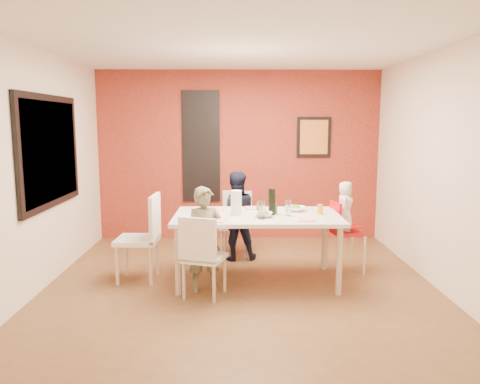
{
  "coord_description": "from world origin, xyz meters",
  "views": [
    {
      "loc": [
        -0.06,
        -5.28,
        1.88
      ],
      "look_at": [
        0.0,
        0.3,
        1.05
      ],
      "focal_mm": 35.0,
      "sensor_mm": 36.0,
      "label": 1
    }
  ],
  "objects_px": {
    "dining_table": "(257,221)",
    "chair_far": "(236,220)",
    "paper_towel_roll": "(236,203)",
    "toddler": "(345,206)",
    "high_chair": "(343,230)",
    "child_near": "(205,239)",
    "chair_near": "(202,253)",
    "wine_bottle": "(272,202)",
    "chair_left": "(145,233)",
    "child_far": "(235,216)"
  },
  "relations": [
    {
      "from": "wine_bottle",
      "to": "paper_towel_roll",
      "type": "distance_m",
      "value": 0.42
    },
    {
      "from": "chair_near",
      "to": "dining_table",
      "type": "bearing_deg",
      "value": -120.38
    },
    {
      "from": "high_chair",
      "to": "child_near",
      "type": "xyz_separation_m",
      "value": [
        -1.69,
        -0.64,
        0.05
      ]
    },
    {
      "from": "dining_table",
      "to": "toddler",
      "type": "relative_size",
      "value": 3.13
    },
    {
      "from": "wine_bottle",
      "to": "chair_left",
      "type": "bearing_deg",
      "value": 178.1
    },
    {
      "from": "chair_left",
      "to": "child_near",
      "type": "bearing_deg",
      "value": 66.12
    },
    {
      "from": "chair_near",
      "to": "paper_towel_roll",
      "type": "xyz_separation_m",
      "value": [
        0.37,
        0.56,
        0.45
      ]
    },
    {
      "from": "toddler",
      "to": "wine_bottle",
      "type": "distance_m",
      "value": 1.0
    },
    {
      "from": "child_near",
      "to": "wine_bottle",
      "type": "distance_m",
      "value": 0.91
    },
    {
      "from": "chair_far",
      "to": "toddler",
      "type": "distance_m",
      "value": 1.62
    },
    {
      "from": "paper_towel_roll",
      "to": "toddler",
      "type": "bearing_deg",
      "value": 13.43
    },
    {
      "from": "high_chair",
      "to": "child_far",
      "type": "height_order",
      "value": "child_far"
    },
    {
      "from": "dining_table",
      "to": "chair_left",
      "type": "bearing_deg",
      "value": 177.81
    },
    {
      "from": "child_near",
      "to": "toddler",
      "type": "height_order",
      "value": "child_near"
    },
    {
      "from": "chair_near",
      "to": "child_far",
      "type": "relative_size",
      "value": 0.74
    },
    {
      "from": "wine_bottle",
      "to": "paper_towel_roll",
      "type": "xyz_separation_m",
      "value": [
        -0.42,
        0.0,
        -0.01
      ]
    },
    {
      "from": "paper_towel_roll",
      "to": "child_far",
      "type": "bearing_deg",
      "value": 90.49
    },
    {
      "from": "chair_far",
      "to": "paper_towel_roll",
      "type": "relative_size",
      "value": 3.16
    },
    {
      "from": "dining_table",
      "to": "chair_far",
      "type": "xyz_separation_m",
      "value": [
        -0.24,
        1.16,
        -0.23
      ]
    },
    {
      "from": "chair_far",
      "to": "chair_left",
      "type": "distance_m",
      "value": 1.56
    },
    {
      "from": "paper_towel_roll",
      "to": "wine_bottle",
      "type": "bearing_deg",
      "value": -0.68
    },
    {
      "from": "dining_table",
      "to": "child_far",
      "type": "height_order",
      "value": "child_far"
    },
    {
      "from": "chair_near",
      "to": "wine_bottle",
      "type": "height_order",
      "value": "wine_bottle"
    },
    {
      "from": "chair_near",
      "to": "wine_bottle",
      "type": "bearing_deg",
      "value": -127.14
    },
    {
      "from": "chair_far",
      "to": "chair_left",
      "type": "bearing_deg",
      "value": -126.21
    },
    {
      "from": "child_near",
      "to": "paper_towel_roll",
      "type": "relative_size",
      "value": 4.13
    },
    {
      "from": "chair_far",
      "to": "high_chair",
      "type": "relative_size",
      "value": 1.0
    },
    {
      "from": "toddler",
      "to": "child_far",
      "type": "bearing_deg",
      "value": 85.97
    },
    {
      "from": "child_near",
      "to": "chair_near",
      "type": "bearing_deg",
      "value": -115.28
    },
    {
      "from": "high_chair",
      "to": "paper_towel_roll",
      "type": "bearing_deg",
      "value": 92.05
    },
    {
      "from": "dining_table",
      "to": "wine_bottle",
      "type": "relative_size",
      "value": 6.34
    },
    {
      "from": "child_far",
      "to": "toddler",
      "type": "xyz_separation_m",
      "value": [
        1.37,
        -0.58,
        0.23
      ]
    },
    {
      "from": "high_chair",
      "to": "dining_table",
      "type": "bearing_deg",
      "value": 95.19
    },
    {
      "from": "child_near",
      "to": "paper_towel_roll",
      "type": "height_order",
      "value": "child_near"
    },
    {
      "from": "dining_table",
      "to": "child_near",
      "type": "xyz_separation_m",
      "value": [
        -0.59,
        -0.31,
        -0.15
      ]
    },
    {
      "from": "high_chair",
      "to": "child_near",
      "type": "bearing_deg",
      "value": 99.45
    },
    {
      "from": "paper_towel_roll",
      "to": "chair_far",
      "type": "bearing_deg",
      "value": 89.79
    },
    {
      "from": "chair_near",
      "to": "paper_towel_roll",
      "type": "relative_size",
      "value": 3.17
    },
    {
      "from": "chair_far",
      "to": "toddler",
      "type": "bearing_deg",
      "value": -22.82
    },
    {
      "from": "chair_far",
      "to": "high_chair",
      "type": "height_order",
      "value": "high_chair"
    },
    {
      "from": "chair_left",
      "to": "child_far",
      "type": "height_order",
      "value": "child_far"
    },
    {
      "from": "chair_near",
      "to": "wine_bottle",
      "type": "xyz_separation_m",
      "value": [
        0.79,
        0.55,
        0.46
      ]
    },
    {
      "from": "high_chair",
      "to": "toddler",
      "type": "height_order",
      "value": "toddler"
    },
    {
      "from": "dining_table",
      "to": "chair_far",
      "type": "bearing_deg",
      "value": 101.82
    },
    {
      "from": "chair_near",
      "to": "chair_far",
      "type": "xyz_separation_m",
      "value": [
        0.38,
        1.71,
        -0.0
      ]
    },
    {
      "from": "chair_left",
      "to": "child_far",
      "type": "xyz_separation_m",
      "value": [
        1.08,
        0.86,
        0.03
      ]
    },
    {
      "from": "child_near",
      "to": "toddler",
      "type": "relative_size",
      "value": 1.9
    },
    {
      "from": "chair_far",
      "to": "paper_towel_roll",
      "type": "bearing_deg",
      "value": -81.71
    },
    {
      "from": "dining_table",
      "to": "chair_left",
      "type": "xyz_separation_m",
      "value": [
        -1.34,
        0.05,
        -0.16
      ]
    },
    {
      "from": "chair_near",
      "to": "toddler",
      "type": "relative_size",
      "value": 1.46
    }
  ]
}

